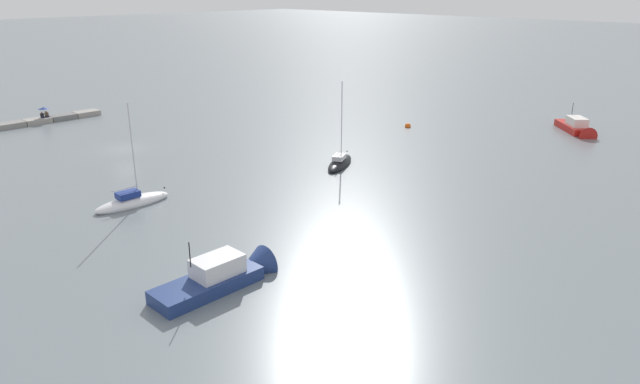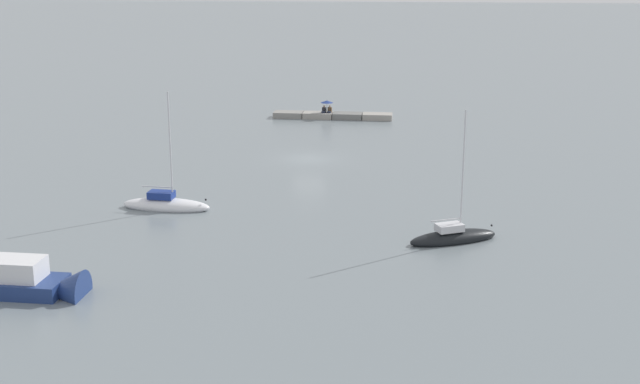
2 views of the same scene
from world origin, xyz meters
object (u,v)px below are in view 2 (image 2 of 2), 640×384
(person_seated_brown_left, at_px, (330,110))
(motorboat_navy_mid, at_px, (26,285))
(person_seated_dark_right, at_px, (324,110))
(umbrella_open_navy, at_px, (327,102))
(sailboat_black_far, at_px, (453,237))
(sailboat_white_mid, at_px, (166,205))

(person_seated_brown_left, xyz_separation_m, motorboat_navy_mid, (9.44, 47.14, -0.42))
(person_seated_dark_right, height_order, umbrella_open_navy, umbrella_open_navy)
(person_seated_dark_right, bearing_deg, person_seated_brown_left, -161.69)
(umbrella_open_navy, height_order, sailboat_black_far, sailboat_black_far)
(sailboat_white_mid, height_order, motorboat_navy_mid, sailboat_white_mid)
(person_seated_dark_right, height_order, sailboat_white_mid, sailboat_white_mid)
(umbrella_open_navy, distance_m, sailboat_black_far, 38.57)
(person_seated_dark_right, xyz_separation_m, sailboat_black_far, (-11.65, 36.81, -0.57))
(umbrella_open_navy, bearing_deg, sailboat_black_far, 107.14)
(person_seated_brown_left, bearing_deg, person_seated_dark_right, 18.31)
(person_seated_brown_left, bearing_deg, motorboat_navy_mid, 87.35)
(umbrella_open_navy, height_order, sailboat_white_mid, sailboat_white_mid)
(person_seated_dark_right, bearing_deg, umbrella_open_navy, -167.42)
(person_seated_dark_right, distance_m, umbrella_open_navy, 0.90)
(sailboat_black_far, bearing_deg, umbrella_open_navy, 170.83)
(person_seated_brown_left, relative_size, person_seated_dark_right, 1.00)
(person_seated_dark_right, xyz_separation_m, sailboat_white_mid, (6.40, 32.52, -0.56))
(person_seated_brown_left, xyz_separation_m, person_seated_dark_right, (0.56, 0.10, 0.00))
(person_seated_dark_right, height_order, motorboat_navy_mid, motorboat_navy_mid)
(umbrella_open_navy, bearing_deg, sailboat_white_mid, 78.37)
(person_seated_brown_left, bearing_deg, umbrella_open_navy, 24.36)
(person_seated_brown_left, height_order, sailboat_black_far, sailboat_black_far)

